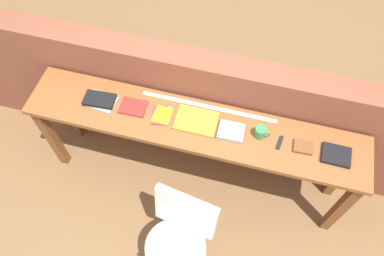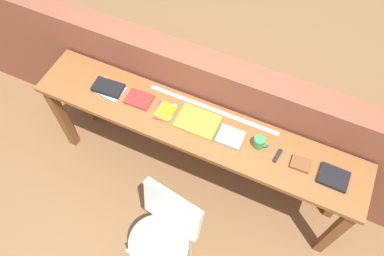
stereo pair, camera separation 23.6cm
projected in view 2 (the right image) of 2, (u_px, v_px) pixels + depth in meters
name	position (u px, v px, depth m)	size (l,w,h in m)	color
ground_plane	(180.00, 204.00, 3.28)	(40.00, 40.00, 0.00)	brown
brick_wall_back	(212.00, 111.00, 3.08)	(6.00, 0.20, 1.19)	brown
sideboard	(195.00, 134.00, 2.79)	(2.50, 0.44, 0.88)	brown
chair_white_moulded	(163.00, 232.00, 2.62)	(0.50, 0.51, 0.89)	white
book_stack_leftmost	(109.00, 89.00, 2.81)	(0.24, 0.18, 0.05)	#9E9EA3
magazine_cycling	(139.00, 99.00, 2.77)	(0.19, 0.14, 0.02)	red
pamphlet_pile_colourful	(165.00, 111.00, 2.72)	(0.16, 0.18, 0.01)	yellow
book_open_centre	(198.00, 122.00, 2.67)	(0.30, 0.21, 0.02)	gold
book_grey_hardcover	(230.00, 137.00, 2.60)	(0.18, 0.15, 0.03)	#9E9EA3
mug	(259.00, 142.00, 2.54)	(0.11, 0.08, 0.09)	#338C4C
multitool_folded	(278.00, 156.00, 2.53)	(0.02, 0.11, 0.02)	black
leather_journal_brown	(301.00, 164.00, 2.49)	(0.13, 0.10, 0.02)	brown
book_repair_rightmost	(334.00, 177.00, 2.44)	(0.19, 0.15, 0.03)	black
ruler_metal_back_edge	(213.00, 109.00, 2.74)	(1.01, 0.03, 0.00)	silver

